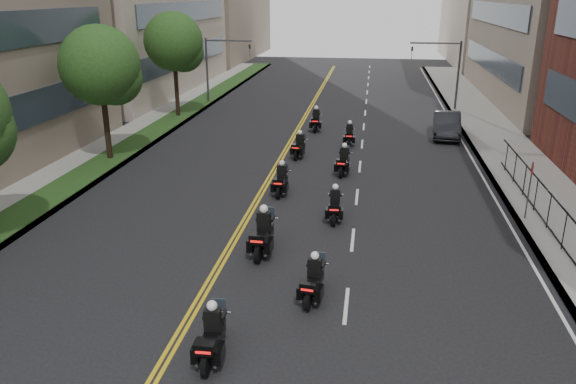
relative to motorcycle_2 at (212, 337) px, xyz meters
name	(u,v)px	position (x,y,z in m)	size (l,w,h in m)	color
sidewalk_right	(524,172)	(12.20, 18.22, -0.59)	(4.00, 90.00, 0.15)	gray
sidewalk_left	(105,154)	(-11.80, 18.22, -0.59)	(4.00, 90.00, 0.15)	gray
grass_strip	(118,153)	(-11.00, 18.22, -0.49)	(2.00, 90.00, 0.04)	#213B15
street_trees	(50,87)	(-10.85, 11.83, 4.47)	(4.40, 38.40, 7.98)	black
traffic_signal_right	(447,65)	(9.73, 35.22, 3.04)	(4.09, 0.20, 5.60)	#3F3F44
traffic_signal_left	(217,61)	(-9.34, 35.22, 3.04)	(4.09, 0.20, 5.60)	#3F3F44
motorcycle_2	(212,337)	(0.00, 0.00, 0.00)	(0.53, 2.27, 1.67)	black
motorcycle_3	(313,281)	(2.33, 3.48, -0.03)	(0.64, 2.17, 1.61)	black
motorcycle_4	(263,235)	(0.12, 6.52, 0.08)	(0.60, 2.56, 1.89)	black
motorcycle_5	(335,206)	(2.53, 10.20, -0.03)	(0.50, 2.15, 1.59)	black
motorcycle_6	(281,181)	(-0.25, 13.10, 0.00)	(0.52, 2.26, 1.67)	black
motorcycle_7	(344,162)	(2.54, 16.74, 0.01)	(0.64, 2.29, 1.69)	black
motorcycle_8	(299,147)	(-0.23, 19.57, -0.02)	(0.65, 2.19, 1.62)	black
motorcycle_9	(349,135)	(2.57, 22.89, -0.04)	(0.49, 2.13, 1.57)	black
motorcycle_10	(316,121)	(0.05, 26.52, 0.03)	(0.56, 2.37, 1.75)	black
parked_sedan	(447,125)	(8.96, 26.08, 0.15)	(1.72, 4.93, 1.62)	black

